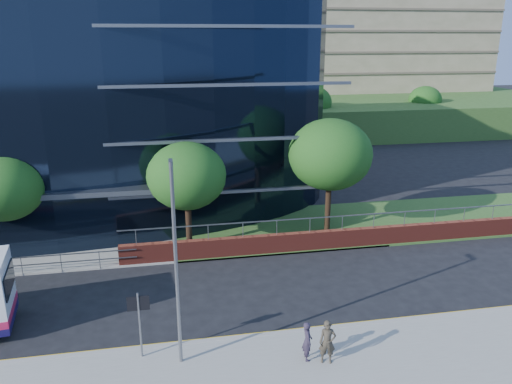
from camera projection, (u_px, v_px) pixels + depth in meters
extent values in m
plane|color=black|center=(32.00, 348.00, 20.49)|extent=(200.00, 200.00, 0.00)
cube|color=gray|center=(26.00, 361.00, 19.53)|extent=(80.00, 0.25, 0.16)
cube|color=gold|center=(27.00, 360.00, 19.74)|extent=(80.00, 0.08, 0.01)
cube|color=gold|center=(28.00, 358.00, 19.88)|extent=(80.00, 0.08, 0.01)
cube|color=#2D511E|center=(431.00, 218.00, 35.03)|extent=(36.00, 8.00, 0.12)
cube|color=black|center=(36.00, 92.00, 39.90)|extent=(38.00, 16.00, 16.00)
cube|color=maroon|center=(403.00, 234.00, 30.70)|extent=(34.00, 0.40, 1.20)
cube|color=slate|center=(405.00, 212.00, 30.25)|extent=(34.00, 0.06, 0.06)
cube|color=#2D511E|center=(332.00, 105.00, 78.07)|extent=(60.00, 42.00, 4.00)
cube|color=#897E5B|center=(332.00, 3.00, 75.47)|extent=(50.00, 12.00, 26.00)
cylinder|color=slate|center=(140.00, 325.00, 19.33)|extent=(0.08, 0.08, 2.80)
cube|color=black|center=(138.00, 303.00, 19.06)|extent=(0.85, 0.06, 0.60)
cylinder|color=black|center=(12.00, 235.00, 28.45)|extent=(0.36, 0.36, 2.86)
ellipsoid|color=#154714|center=(5.00, 188.00, 27.61)|extent=(4.29, 4.29, 3.65)
cylinder|color=black|center=(189.00, 224.00, 29.71)|extent=(0.36, 0.36, 3.08)
ellipsoid|color=#154714|center=(187.00, 176.00, 28.81)|extent=(4.62, 4.62, 3.93)
cylinder|color=black|center=(328.00, 206.00, 32.17)|extent=(0.36, 0.36, 3.52)
ellipsoid|color=#154714|center=(330.00, 154.00, 31.15)|extent=(5.28, 5.28, 4.49)
cylinder|color=black|center=(312.00, 127.00, 61.79)|extent=(0.36, 0.36, 3.08)
ellipsoid|color=#154714|center=(313.00, 102.00, 60.89)|extent=(4.62, 4.62, 3.93)
cylinder|color=black|center=(423.00, 121.00, 66.53)|extent=(0.36, 0.36, 2.86)
ellipsoid|color=#154714|center=(425.00, 100.00, 65.69)|extent=(4.29, 4.29, 3.65)
cylinder|color=slate|center=(176.00, 268.00, 18.25)|extent=(0.14, 0.14, 8.00)
cube|color=slate|center=(171.00, 162.00, 17.41)|extent=(0.15, 0.70, 0.12)
imported|color=#292132|center=(307.00, 341.00, 19.35)|extent=(0.42, 0.61, 1.62)
imported|color=#373126|center=(327.00, 342.00, 19.14)|extent=(0.72, 0.55, 1.77)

